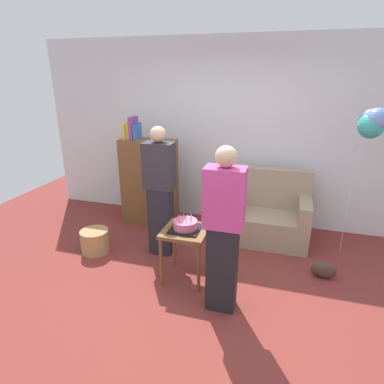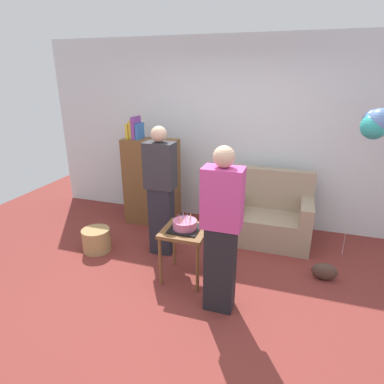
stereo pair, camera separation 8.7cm
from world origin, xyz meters
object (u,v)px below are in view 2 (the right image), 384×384
Objects in this scene: wicker_basket at (96,240)px; balloon_bunch at (376,123)px; side_table at (185,237)px; birthday_cake at (185,225)px; person_blowing_candles at (161,191)px; bookshelf at (151,181)px; person_holding_cake at (221,232)px; handbag at (325,271)px; couch at (269,216)px.

balloon_bunch is (3.16, 0.87, 1.53)m from wicker_basket.
side_table is 1.90× the size of birthday_cake.
bookshelf is at bearing 121.74° from person_blowing_candles.
person_holding_cake is 2.16m from balloon_bunch.
person_holding_cake reaches higher than handbag.
couch reaches higher than birthday_cake.
bookshelf is 5.78× the size of handbag.
wicker_basket is at bearing -107.61° from bookshelf.
side_table is 2.44m from balloon_bunch.
couch is at bearing 56.98° from side_table.
bookshelf reaches higher than wicker_basket.
person_blowing_candles and person_holding_cake have the same top height.
person_blowing_candles is at bearing 135.90° from birthday_cake.
couch is 1.70m from person_holding_cake.
balloon_bunch is at bearing 60.62° from handbag.
person_blowing_candles is (0.50, -0.79, 0.16)m from bookshelf.
person_blowing_candles is at bearing -57.75° from bookshelf.
balloon_bunch is at bearing 15.35° from wicker_basket.
couch is at bearing -0.52° from bookshelf.
side_table is at bearing -44.61° from person_blowing_candles.
person_holding_cake reaches higher than side_table.
balloon_bunch reaches higher than bookshelf.
bookshelf is 0.99× the size of person_holding_cake.
birthday_cake is at bearing -27.25° from person_holding_cake.
handbag is (2.47, -0.80, -0.57)m from bookshelf.
person_blowing_candles reaches higher than handbag.
birthday_cake is 1.14× the size of handbag.
birthday_cake is 2.38m from balloon_bunch.
couch is 1.48m from side_table.
side_table is (-0.80, -1.23, 0.17)m from couch.
wicker_basket is at bearing -164.08° from person_blowing_candles.
wicker_basket is (-1.78, 0.57, -0.68)m from person_holding_cake.
side_table is 0.73m from person_blowing_candles.
person_holding_cake is at bearing -47.99° from bookshelf.
person_holding_cake is 5.82× the size of handbag.
bookshelf is 4.49× the size of wicker_basket.
birthday_cake is 0.68m from person_blowing_candles.
handbag is (2.80, 0.24, -0.05)m from wicker_basket.
person_blowing_candles reaches higher than couch.
birthday_cake is (0.00, -0.00, 0.14)m from side_table.
bookshelf is 5.05× the size of birthday_cake.
side_table is 1.69× the size of wicker_basket.
person_blowing_candles is 5.82× the size of handbag.
side_table is at bearing -52.16° from bookshelf.
person_blowing_candles is at bearing -30.91° from person_holding_cake.
birthday_cake is at bearing -123.02° from couch.
wicker_basket is at bearing -164.65° from balloon_bunch.
birthday_cake is at bearing -163.45° from handbag.
birthday_cake is 1.41m from wicker_basket.
balloon_bunch reaches higher than couch.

